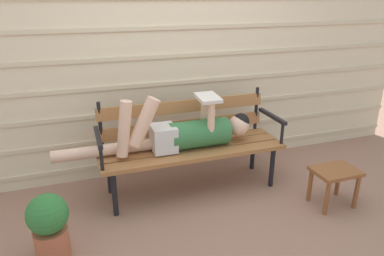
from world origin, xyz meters
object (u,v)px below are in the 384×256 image
object	(u,v)px
park_bench	(189,140)
reclining_person	(183,132)
potted_plant	(49,225)
footstool	(335,177)

from	to	relation	value
park_bench	reclining_person	world-z (taller)	reclining_person
potted_plant	footstool	bearing A→B (deg)	-2.00
footstool	potted_plant	bearing A→B (deg)	178.00
potted_plant	reclining_person	bearing A→B (deg)	26.21
park_bench	footstool	world-z (taller)	park_bench
park_bench	footstool	xyz separation A→B (m)	(1.04, -0.69, -0.21)
potted_plant	park_bench	bearing A→B (deg)	27.41
park_bench	reclining_person	size ratio (longest dim) A/B	0.95
reclining_person	potted_plant	bearing A→B (deg)	-153.79
reclining_person	footstool	bearing A→B (deg)	-28.92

